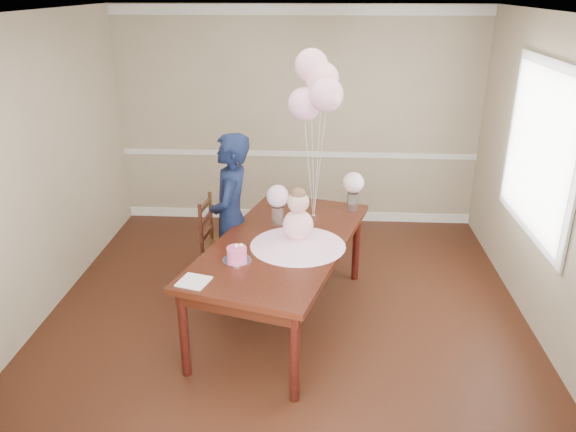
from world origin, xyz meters
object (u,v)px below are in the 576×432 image
Objects in this scene: woman at (231,219)px; birthday_cake at (237,254)px; dining_table_top at (282,243)px; dining_chair_seat at (225,249)px.

birthday_cake is at bearing 13.11° from woman.
dining_table_top is 0.66m from woman.
birthday_cake is 0.10× the size of woman.
birthday_cake reaches higher than dining_chair_seat.
birthday_cake is at bearing -113.96° from dining_table_top.
woman is (-0.18, 0.83, -0.04)m from birthday_cake.
dining_table_top is at bearing 50.23° from birthday_cake.
birthday_cake is 0.39× the size of dining_chair_seat.
birthday_cake is 0.84m from woman.
dining_chair_seat is 0.25× the size of woman.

